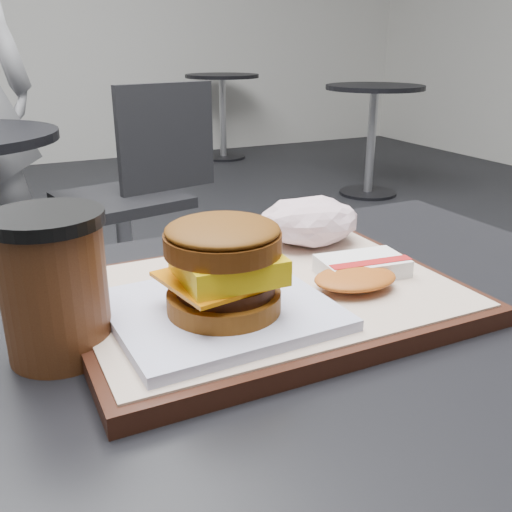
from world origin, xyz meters
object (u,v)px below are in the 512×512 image
object	(u,v)px
serving_tray	(267,297)
hash_brown	(359,271)
neighbor_chair	(138,185)
customer_table	(297,474)
crumpled_wrapper	(310,221)
breakfast_sandwich	(223,277)
coffee_cup	(54,281)

from	to	relation	value
serving_tray	hash_brown	size ratio (longest dim) A/B	3.10
hash_brown	neighbor_chair	distance (m)	1.70
customer_table	crumpled_wrapper	xyz separation A→B (m)	(0.09, 0.14, 0.23)
crumpled_wrapper	serving_tray	bearing A→B (deg)	-137.41
breakfast_sandwich	coffee_cup	distance (m)	0.14
customer_table	neighbor_chair	xyz separation A→B (m)	(0.27, 1.68, -0.07)
serving_tray	hash_brown	world-z (taller)	hash_brown
breakfast_sandwich	hash_brown	bearing A→B (deg)	6.35
crumpled_wrapper	neighbor_chair	world-z (taller)	neighbor_chair
serving_tray	breakfast_sandwich	bearing A→B (deg)	-147.16
hash_brown	neighbor_chair	world-z (taller)	neighbor_chair
serving_tray	neighbor_chair	distance (m)	1.69
crumpled_wrapper	coffee_cup	world-z (taller)	coffee_cup
breakfast_sandwich	crumpled_wrapper	distance (m)	0.22
breakfast_sandwich	coffee_cup	size ratio (longest dim) A/B	1.56
breakfast_sandwich	coffee_cup	world-z (taller)	coffee_cup
hash_brown	neighbor_chair	bearing A→B (deg)	83.40
customer_table	coffee_cup	world-z (taller)	coffee_cup
hash_brown	serving_tray	bearing A→B (deg)	165.43
serving_tray	coffee_cup	world-z (taller)	coffee_cup
customer_table	crumpled_wrapper	size ratio (longest dim) A/B	6.46
serving_tray	neighbor_chair	bearing A→B (deg)	80.12
breakfast_sandwich	hash_brown	world-z (taller)	breakfast_sandwich
customer_table	serving_tray	bearing A→B (deg)	111.84
coffee_cup	neighbor_chair	bearing A→B (deg)	73.58
breakfast_sandwich	neighbor_chair	xyz separation A→B (m)	(0.35, 1.68, -0.32)
breakfast_sandwich	serving_tray	bearing A→B (deg)	32.84
crumpled_wrapper	coffee_cup	size ratio (longest dim) A/B	0.98
crumpled_wrapper	neighbor_chair	distance (m)	1.58
serving_tray	breakfast_sandwich	world-z (taller)	breakfast_sandwich
customer_table	breakfast_sandwich	distance (m)	0.26
customer_table	crumpled_wrapper	bearing A→B (deg)	56.78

